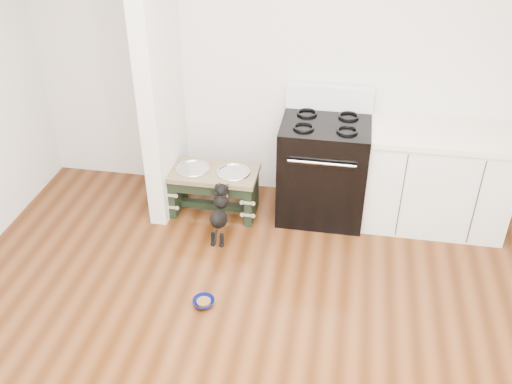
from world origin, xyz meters
name	(u,v)px	position (x,y,z in m)	size (l,w,h in m)	color
room_shell	(251,182)	(0.00, 0.00, 1.62)	(5.00, 5.00, 5.00)	silver
partition_wall	(159,66)	(-1.18, 2.10, 1.35)	(0.15, 0.80, 2.70)	silver
oven_range	(323,167)	(0.25, 2.16, 0.48)	(0.76, 0.69, 1.14)	black
cabinet_run	(436,179)	(1.23, 2.18, 0.45)	(1.24, 0.64, 0.91)	white
dog_feeder	(213,183)	(-0.72, 1.98, 0.31)	(0.80, 0.43, 0.46)	black
puppy	(220,212)	(-0.58, 1.62, 0.27)	(0.14, 0.41, 0.49)	black
floor_bowl	(204,302)	(-0.51, 0.77, 0.03)	(0.20, 0.20, 0.05)	#0C1257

